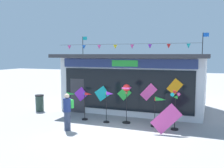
# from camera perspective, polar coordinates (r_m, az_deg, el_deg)

# --- Properties ---
(ground_plane) EXTENTS (80.00, 80.00, 0.00)m
(ground_plane) POSITION_cam_1_polar(r_m,az_deg,el_deg) (11.24, -0.73, -10.98)
(ground_plane) COLOR gray
(kite_shop_building) EXTENTS (8.55, 5.70, 4.64)m
(kite_shop_building) POSITION_cam_1_polar(r_m,az_deg,el_deg) (16.01, 5.59, 0.65)
(kite_shop_building) COLOR silver
(kite_shop_building) RESTS_ON ground_plane
(wind_spinner_far_left) EXTENTS (0.65, 0.31, 1.39)m
(wind_spinner_far_left) POSITION_cam_1_polar(r_m,az_deg,el_deg) (13.93, -9.41, -3.41)
(wind_spinner_far_left) COLOR black
(wind_spinner_far_left) RESTS_ON ground_plane
(wind_spinner_left) EXTENTS (0.63, 0.31, 1.46)m
(wind_spinner_left) POSITION_cam_1_polar(r_m,az_deg,el_deg) (13.21, -5.66, -4.09)
(wind_spinner_left) COLOR black
(wind_spinner_left) RESTS_ON ground_plane
(wind_spinner_center_left) EXTENTS (0.56, 0.30, 1.58)m
(wind_spinner_center_left) POSITION_cam_1_polar(r_m,az_deg,el_deg) (12.58, -0.73, -3.85)
(wind_spinner_center_left) COLOR black
(wind_spinner_center_left) RESTS_ON ground_plane
(wind_spinner_center_right) EXTENTS (0.39, 0.39, 1.96)m
(wind_spinner_center_right) POSITION_cam_1_polar(r_m,az_deg,el_deg) (12.49, 3.30, -2.01)
(wind_spinner_center_right) COLOR black
(wind_spinner_center_right) RESTS_ON ground_plane
(wind_spinner_right) EXTENTS (0.74, 0.37, 1.43)m
(wind_spinner_right) POSITION_cam_1_polar(r_m,az_deg,el_deg) (12.11, 10.55, -4.93)
(wind_spinner_right) COLOR black
(wind_spinner_right) RESTS_ON ground_plane
(wind_spinner_far_right) EXTENTS (0.41, 0.34, 1.84)m
(wind_spinner_far_right) POSITION_cam_1_polar(r_m,az_deg,el_deg) (11.71, 14.06, -4.24)
(wind_spinner_far_right) COLOR black
(wind_spinner_far_right) RESTS_ON ground_plane
(person_near_camera) EXTENTS (0.40, 0.48, 1.68)m
(person_near_camera) POSITION_cam_1_polar(r_m,az_deg,el_deg) (11.58, -10.00, -6.00)
(person_near_camera) COLOR #333D56
(person_near_camera) RESTS_ON ground_plane
(trash_bin) EXTENTS (0.52, 0.52, 1.00)m
(trash_bin) POSITION_cam_1_polar(r_m,az_deg,el_deg) (15.93, -16.00, -4.09)
(trash_bin) COLOR #2D4238
(trash_bin) RESTS_ON ground_plane
(display_kite_on_ground) EXTENTS (1.32, 0.42, 1.32)m
(display_kite_on_ground) POSITION_cam_1_polar(r_m,az_deg,el_deg) (11.20, 12.14, -7.68)
(display_kite_on_ground) COLOR #EA4CA3
(display_kite_on_ground) RESTS_ON ground_plane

